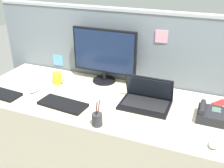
# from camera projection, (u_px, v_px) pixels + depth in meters

# --- Properties ---
(desk) EXTENTS (2.23, 0.80, 0.75)m
(desk) POSITION_uv_depth(u_px,v_px,m) (110.00, 140.00, 2.19)
(desk) COLOR beige
(desk) RESTS_ON ground_plane
(cubicle_divider) EXTENTS (2.57, 0.08, 1.37)m
(cubicle_divider) POSITION_uv_depth(u_px,v_px,m) (128.00, 85.00, 2.42)
(cubicle_divider) COLOR gray
(cubicle_divider) RESTS_ON ground_plane
(desktop_monitor) EXTENTS (0.57, 0.20, 0.47)m
(desktop_monitor) POSITION_uv_depth(u_px,v_px,m) (104.00, 54.00, 2.24)
(desktop_monitor) COLOR black
(desktop_monitor) RESTS_ON desk
(laptop) EXTENTS (0.36, 0.26, 0.21)m
(laptop) POSITION_uv_depth(u_px,v_px,m) (146.00, 98.00, 1.96)
(laptop) COLOR black
(laptop) RESTS_ON desk
(desk_phone) EXTENTS (0.19, 0.19, 0.10)m
(desk_phone) POSITION_uv_depth(u_px,v_px,m) (211.00, 115.00, 1.78)
(desk_phone) COLOR #232328
(desk_phone) RESTS_ON desk
(keyboard_main) EXTENTS (0.37, 0.16, 0.02)m
(keyboard_main) POSITION_uv_depth(u_px,v_px,m) (0.00, 93.00, 2.12)
(keyboard_main) COLOR black
(keyboard_main) RESTS_ON desk
(keyboard_spare) EXTENTS (0.38, 0.18, 0.02)m
(keyboard_spare) POSITION_uv_depth(u_px,v_px,m) (63.00, 104.00, 1.96)
(keyboard_spare) COLOR black
(keyboard_spare) RESTS_ON desk
(computer_mouse_right_hand) EXTENTS (0.08, 0.11, 0.03)m
(computer_mouse_right_hand) POSITION_uv_depth(u_px,v_px,m) (214.00, 144.00, 1.54)
(computer_mouse_right_hand) COLOR #B2B5BC
(computer_mouse_right_hand) RESTS_ON desk
(computer_mouse_left_hand) EXTENTS (0.07, 0.11, 0.03)m
(computer_mouse_left_hand) POSITION_uv_depth(u_px,v_px,m) (34.00, 90.00, 2.15)
(computer_mouse_left_hand) COLOR silver
(computer_mouse_left_hand) RESTS_ON desk
(pen_cup) EXTENTS (0.07, 0.07, 0.18)m
(pen_cup) POSITION_uv_depth(u_px,v_px,m) (97.00, 119.00, 1.72)
(pen_cup) COLOR #333338
(pen_cup) RESTS_ON desk
(cell_phone_red_case) EXTENTS (0.13, 0.14, 0.01)m
(cell_phone_red_case) POSITION_uv_depth(u_px,v_px,m) (220.00, 103.00, 1.98)
(cell_phone_red_case) COLOR #B22323
(cell_phone_red_case) RESTS_ON desk
(cell_phone_silver_slab) EXTENTS (0.11, 0.17, 0.01)m
(cell_phone_silver_slab) POSITION_uv_depth(u_px,v_px,m) (30.00, 74.00, 2.48)
(cell_phone_silver_slab) COLOR #B7BAC1
(cell_phone_silver_slab) RESTS_ON desk
(coffee_mug) EXTENTS (0.11, 0.07, 0.10)m
(coffee_mug) POSITION_uv_depth(u_px,v_px,m) (57.00, 78.00, 2.28)
(coffee_mug) COLOR yellow
(coffee_mug) RESTS_ON desk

